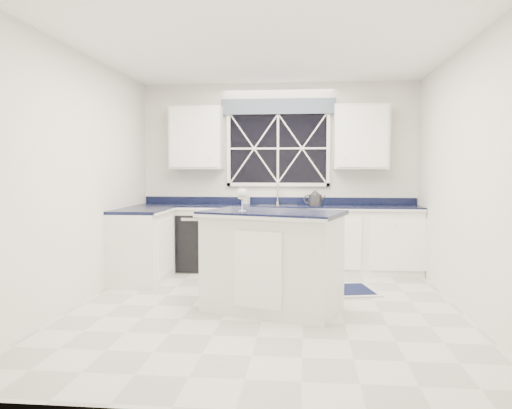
# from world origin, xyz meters

# --- Properties ---
(ground) EXTENTS (4.50, 4.50, 0.00)m
(ground) POSITION_xyz_m (0.00, 0.00, 0.00)
(ground) COLOR silver
(ground) RESTS_ON ground
(back_wall) EXTENTS (4.00, 0.10, 2.70)m
(back_wall) POSITION_xyz_m (0.00, 2.25, 1.35)
(back_wall) COLOR silver
(back_wall) RESTS_ON ground
(base_cabinets) EXTENTS (3.99, 1.60, 0.90)m
(base_cabinets) POSITION_xyz_m (-0.33, 1.78, 0.45)
(base_cabinets) COLOR silver
(base_cabinets) RESTS_ON ground
(countertop) EXTENTS (3.98, 0.64, 0.04)m
(countertop) POSITION_xyz_m (0.00, 1.95, 0.92)
(countertop) COLOR black
(countertop) RESTS_ON base_cabinets
(dishwasher) EXTENTS (0.60, 0.58, 0.82)m
(dishwasher) POSITION_xyz_m (-1.10, 1.95, 0.41)
(dishwasher) COLOR black
(dishwasher) RESTS_ON ground
(window) EXTENTS (1.65, 0.09, 1.26)m
(window) POSITION_xyz_m (0.00, 2.20, 1.83)
(window) COLOR black
(window) RESTS_ON ground
(upper_cabinets) EXTENTS (3.10, 0.34, 0.90)m
(upper_cabinets) POSITION_xyz_m (0.00, 2.08, 1.90)
(upper_cabinets) COLOR silver
(upper_cabinets) RESTS_ON ground
(faucet) EXTENTS (0.05, 0.20, 0.30)m
(faucet) POSITION_xyz_m (0.00, 2.14, 1.10)
(faucet) COLOR #AFAEB1
(faucet) RESTS_ON countertop
(island) EXTENTS (1.56, 1.20, 1.02)m
(island) POSITION_xyz_m (0.08, -0.03, 0.51)
(island) COLOR silver
(island) RESTS_ON ground
(rug) EXTENTS (1.25, 0.91, 0.02)m
(rug) POSITION_xyz_m (0.68, 0.82, 0.01)
(rug) COLOR beige
(rug) RESTS_ON ground
(kettle) EXTENTS (0.31, 0.20, 0.22)m
(kettle) POSITION_xyz_m (0.54, 1.96, 1.04)
(kettle) COLOR #2F2F32
(kettle) RESTS_ON countertop
(wine_glass) EXTENTS (0.10, 0.10, 0.24)m
(wine_glass) POSITION_xyz_m (-0.23, -0.09, 1.19)
(wine_glass) COLOR silver
(wine_glass) RESTS_ON island
(soap_bottle) EXTENTS (0.10, 0.11, 0.17)m
(soap_bottle) POSITION_xyz_m (-0.46, 2.17, 1.03)
(soap_bottle) COLOR silver
(soap_bottle) RESTS_ON countertop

